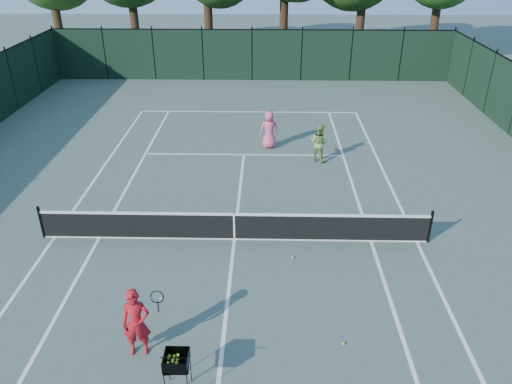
{
  "coord_description": "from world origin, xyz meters",
  "views": [
    {
      "loc": [
        0.94,
        -12.64,
        8.31
      ],
      "look_at": [
        0.63,
        1.0,
        1.1
      ],
      "focal_mm": 35.0,
      "sensor_mm": 36.0,
      "label": 1
    }
  ],
  "objects_px": {
    "loose_ball_near_cart": "(344,344)",
    "loose_ball_midcourt": "(293,257)",
    "player_green": "(319,143)",
    "ball_hopper": "(176,361)",
    "player_pink": "(269,130)",
    "coach": "(136,323)"
  },
  "relations": [
    {
      "from": "ball_hopper",
      "to": "player_green",
      "type": "bearing_deg",
      "value": 66.25
    },
    {
      "from": "player_green",
      "to": "loose_ball_near_cart",
      "type": "distance_m",
      "value": 10.17
    },
    {
      "from": "coach",
      "to": "ball_hopper",
      "type": "xyz_separation_m",
      "value": [
        1.02,
        -0.99,
        -0.05
      ]
    },
    {
      "from": "loose_ball_near_cart",
      "to": "loose_ball_midcourt",
      "type": "height_order",
      "value": "same"
    },
    {
      "from": "player_pink",
      "to": "loose_ball_midcourt",
      "type": "bearing_deg",
      "value": 87.5
    },
    {
      "from": "coach",
      "to": "player_pink",
      "type": "height_order",
      "value": "coach"
    },
    {
      "from": "loose_ball_near_cart",
      "to": "player_green",
      "type": "bearing_deg",
      "value": 88.31
    },
    {
      "from": "player_green",
      "to": "ball_hopper",
      "type": "relative_size",
      "value": 1.65
    },
    {
      "from": "player_pink",
      "to": "ball_hopper",
      "type": "height_order",
      "value": "player_pink"
    },
    {
      "from": "loose_ball_midcourt",
      "to": "player_pink",
      "type": "bearing_deg",
      "value": 94.74
    },
    {
      "from": "ball_hopper",
      "to": "loose_ball_midcourt",
      "type": "relative_size",
      "value": 13.78
    },
    {
      "from": "ball_hopper",
      "to": "coach",
      "type": "bearing_deg",
      "value": 130.57
    },
    {
      "from": "loose_ball_near_cart",
      "to": "loose_ball_midcourt",
      "type": "relative_size",
      "value": 1.0
    },
    {
      "from": "player_green",
      "to": "ball_hopper",
      "type": "height_order",
      "value": "player_green"
    },
    {
      "from": "coach",
      "to": "player_pink",
      "type": "xyz_separation_m",
      "value": [
        2.86,
        11.79,
        -0.03
      ]
    },
    {
      "from": "player_pink",
      "to": "loose_ball_near_cart",
      "type": "xyz_separation_m",
      "value": [
        1.68,
        -11.48,
        -0.77
      ]
    },
    {
      "from": "player_green",
      "to": "player_pink",
      "type": "bearing_deg",
      "value": 1.02
    },
    {
      "from": "loose_ball_near_cart",
      "to": "loose_ball_midcourt",
      "type": "xyz_separation_m",
      "value": [
        -1.0,
        3.33,
        0.0
      ]
    },
    {
      "from": "coach",
      "to": "loose_ball_near_cart",
      "type": "height_order",
      "value": "coach"
    },
    {
      "from": "coach",
      "to": "ball_hopper",
      "type": "relative_size",
      "value": 1.78
    },
    {
      "from": "loose_ball_near_cart",
      "to": "ball_hopper",
      "type": "bearing_deg",
      "value": -159.77
    },
    {
      "from": "coach",
      "to": "ball_hopper",
      "type": "distance_m",
      "value": 1.42
    }
  ]
}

